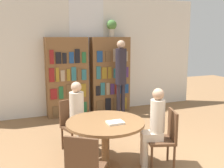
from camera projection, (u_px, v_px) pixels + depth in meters
wall_back at (87, 55)px, 6.81m from camera, size 6.40×0.07×3.00m
bookshelf_left at (67, 77)px, 6.52m from camera, size 1.03×0.34×1.97m
bookshelf_right at (110, 75)px, 6.94m from camera, size 1.03×0.34×1.97m
flower_vase at (112, 26)px, 6.73m from camera, size 0.26×0.26×0.44m
reading_table at (105, 129)px, 3.92m from camera, size 1.17×1.17×0.74m
chair_near_camera at (85, 166)px, 3.06m from camera, size 0.56×0.56×0.89m
chair_left_side at (73, 122)px, 4.63m from camera, size 0.51×0.51×0.89m
chair_far_side at (166, 136)px, 4.00m from camera, size 0.50×0.50×0.89m
seated_reader_left at (78, 113)px, 4.46m from camera, size 0.33×0.39×1.24m
seated_reader_right at (154, 124)px, 3.96m from camera, size 0.37×0.31×1.23m
librarian_standing at (121, 70)px, 6.48m from camera, size 0.27×0.54×1.90m
open_book_on_table at (115, 123)px, 3.79m from camera, size 0.24×0.18×0.03m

